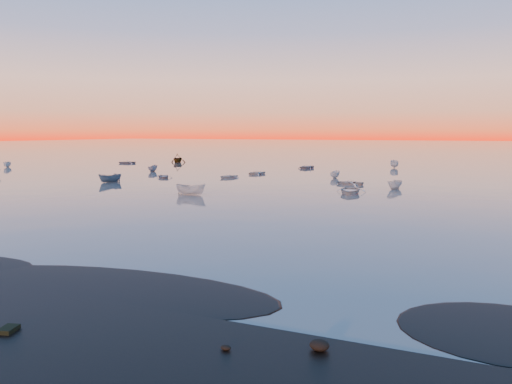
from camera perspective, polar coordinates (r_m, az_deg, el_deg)
The scene contains 3 objects.
ground at distance 121.10m, azimuth 12.82°, elevation 3.44°, with size 600.00×600.00×0.00m, color #675E56.
moored_fleet at distance 75.59m, azimuth 6.04°, elevation 1.58°, with size 124.00×58.00×1.20m, color silver, non-canonical shape.
boat_near_center at distance 55.95m, azimuth -7.46°, elevation -0.31°, with size 3.66×1.55×1.27m, color silver.
Camera 1 is at (22.75, -18.74, 6.98)m, focal length 35.00 mm.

